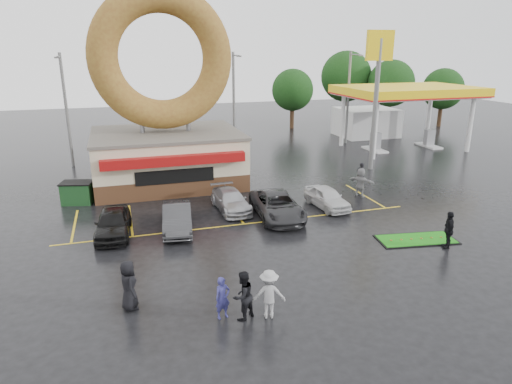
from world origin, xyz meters
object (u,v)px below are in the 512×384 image
object	(u,v)px
shell_sign	(378,75)
streetlight_right	(349,96)
car_white	(327,197)
car_dgrey	(177,218)
person_cameraman	(449,230)
gas_station	(388,106)
person_blue	(223,298)
streetlight_left	(66,108)
car_black	(113,223)
dumpster	(78,193)
car_silver	(231,200)
donut_shop	(165,121)
car_grey	(277,206)
putting_green	(416,239)
streetlight_mid	(234,101)

from	to	relation	value
shell_sign	streetlight_right	xyz separation A→B (m)	(3.00, 9.92, -2.60)
car_white	streetlight_right	bearing A→B (deg)	53.59
car_dgrey	person_cameraman	distance (m)	13.74
gas_station	person_blue	world-z (taller)	gas_station
streetlight_left	car_black	bearing A→B (deg)	-79.11
car_dgrey	dumpster	size ratio (longest dim) A/B	2.35
streetlight_right	car_black	bearing A→B (deg)	-141.74
car_dgrey	dumpster	distance (m)	8.27
car_white	dumpster	xyz separation A→B (m)	(-14.58, 5.33, 0.01)
streetlight_right	car_silver	distance (m)	23.17
streetlight_right	person_blue	size ratio (longest dim) A/B	5.67
donut_shop	gas_station	distance (m)	24.35
shell_sign	dumpster	distance (m)	23.10
shell_sign	car_grey	bearing A→B (deg)	-143.22
streetlight_left	car_dgrey	bearing A→B (deg)	-68.68
streetlight_right	car_white	xyz separation A→B (m)	(-10.42, -17.34, -4.14)
streetlight_left	car_dgrey	size ratio (longest dim) A/B	2.13
shell_sign	putting_green	size ratio (longest dim) A/B	2.53
car_grey	car_silver	bearing A→B (deg)	141.76
car_grey	dumpster	xyz separation A→B (m)	(-11.11, 6.05, -0.06)
streetlight_mid	car_silver	size ratio (longest dim) A/B	2.15
gas_station	putting_green	xyz separation A→B (m)	(-12.19, -22.23, -3.67)
car_silver	dumpster	size ratio (longest dim) A/B	2.33
gas_station	dumpster	distance (m)	31.18
dumpster	gas_station	bearing A→B (deg)	34.94
streetlight_right	car_silver	xyz separation A→B (m)	(-16.14, -16.08, -4.17)
donut_shop	car_dgrey	xyz separation A→B (m)	(-0.64, -9.36, -3.77)
streetlight_left	dumpster	bearing A→B (deg)	-84.30
streetlight_mid	gas_station	bearing A→B (deg)	0.08
streetlight_mid	car_black	bearing A→B (deg)	-122.59
car_grey	putting_green	world-z (taller)	car_grey
donut_shop	car_black	xyz separation A→B (m)	(-3.91, -9.12, -3.75)
car_silver	shell_sign	bearing A→B (deg)	22.10
donut_shop	putting_green	world-z (taller)	donut_shop
gas_station	person_cameraman	bearing A→B (deg)	-115.81
car_black	car_silver	world-z (taller)	car_black
car_black	putting_green	xyz separation A→B (m)	(14.72, -5.15, -0.68)
gas_station	car_white	xyz separation A→B (m)	(-14.42, -16.37, -3.06)
car_black	car_silver	size ratio (longest dim) A/B	1.00
putting_green	car_dgrey	bearing A→B (deg)	156.80
shell_sign	person_blue	size ratio (longest dim) A/B	6.67
donut_shop	streetlight_mid	size ratio (longest dim) A/B	1.50
car_white	gas_station	bearing A→B (deg)	43.20
shell_sign	car_silver	distance (m)	16.02
streetlight_right	dumpster	distance (m)	28.04
car_silver	putting_green	xyz separation A→B (m)	(7.95, -7.13, -0.58)
putting_green	streetlight_left	bearing A→B (deg)	130.02
shell_sign	streetlight_mid	xyz separation A→B (m)	(-9.00, 8.92, -2.60)
car_grey	person_cameraman	xyz separation A→B (m)	(6.56, -6.35, 0.22)
donut_shop	car_dgrey	distance (m)	10.11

